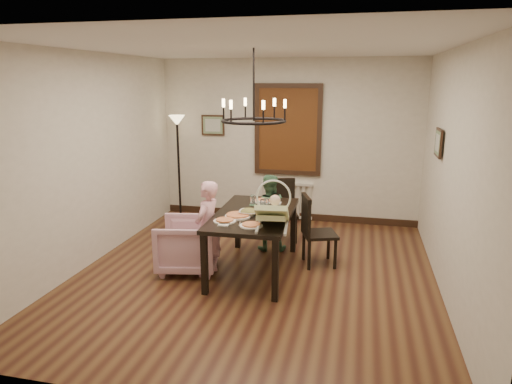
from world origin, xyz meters
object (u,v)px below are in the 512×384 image
at_px(seated_man, 268,219).
at_px(floor_lamp, 179,169).
at_px(drinking_glass, 263,205).
at_px(chair_right, 320,230).
at_px(chair_far, 283,211).
at_px(baby_bouncer, 273,212).
at_px(dining_table, 254,219).
at_px(armchair, 187,245).
at_px(elderly_woman, 208,237).

bearing_deg(seated_man, floor_lamp, -43.96).
xyz_separation_m(drinking_glass, floor_lamp, (-1.95, 1.89, 0.04)).
xyz_separation_m(chair_right, seated_man, (-0.79, 0.40, -0.02)).
bearing_deg(chair_far, baby_bouncer, -103.15).
xyz_separation_m(dining_table, armchair, (-0.85, -0.17, -0.36)).
xyz_separation_m(dining_table, drinking_glass, (0.09, 0.15, 0.16)).
bearing_deg(baby_bouncer, chair_right, 57.38).
relative_size(chair_far, chair_right, 0.98).
bearing_deg(elderly_woman, seated_man, 160.98).
bearing_deg(chair_far, elderly_woman, -134.30).
relative_size(chair_far, floor_lamp, 0.53).
relative_size(chair_far, elderly_woman, 0.94).
xyz_separation_m(dining_table, chair_right, (0.81, 0.41, -0.22)).
distance_m(baby_bouncer, floor_lamp, 3.39).
bearing_deg(chair_right, dining_table, 97.77).
distance_m(chair_far, elderly_woman, 1.65).
bearing_deg(seated_man, dining_table, 77.53).
bearing_deg(chair_right, elderly_woman, 96.84).
xyz_separation_m(armchair, elderly_woman, (0.31, -0.08, 0.16)).
bearing_deg(drinking_glass, seated_man, 95.56).
xyz_separation_m(baby_bouncer, drinking_glass, (-0.26, 0.69, -0.12)).
relative_size(armchair, baby_bouncer, 1.31).
xyz_separation_m(elderly_woman, seated_man, (0.56, 1.06, -0.04)).
relative_size(chair_right, floor_lamp, 0.54).
bearing_deg(baby_bouncer, elderly_woman, 155.14).
distance_m(dining_table, baby_bouncer, 0.70).
distance_m(chair_far, baby_bouncer, 1.87).
relative_size(chair_right, elderly_woman, 0.95).
relative_size(dining_table, drinking_glass, 11.73).
bearing_deg(chair_far, seated_man, -127.21).
height_order(armchair, floor_lamp, floor_lamp).
height_order(dining_table, chair_right, chair_right).
distance_m(elderly_woman, seated_man, 1.20).
relative_size(chair_right, armchair, 1.27).
xyz_separation_m(armchair, drinking_glass, (0.94, 0.32, 0.51)).
bearing_deg(chair_right, drinking_glass, 90.88).
distance_m(chair_right, baby_bouncer, 1.16).
bearing_deg(seated_man, chair_right, 142.04).
bearing_deg(chair_right, baby_bouncer, 135.00).
xyz_separation_m(dining_table, chair_far, (0.17, 1.25, -0.23)).
height_order(chair_right, baby_bouncer, baby_bouncer).
height_order(dining_table, armchair, dining_table).
height_order(chair_far, armchair, chair_far).
height_order(elderly_woman, drinking_glass, elderly_woman).
xyz_separation_m(armchair, floor_lamp, (-1.01, 2.20, 0.55)).
bearing_deg(elderly_woman, armchair, -94.96).
xyz_separation_m(chair_right, drinking_glass, (-0.72, -0.26, 0.38)).
height_order(dining_table, floor_lamp, floor_lamp).
distance_m(armchair, elderly_woman, 0.36).
xyz_separation_m(chair_far, seated_man, (-0.14, -0.44, -0.01)).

